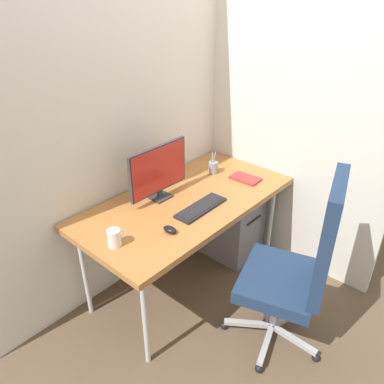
% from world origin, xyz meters
% --- Properties ---
extents(ground_plane, '(8.00, 8.00, 0.00)m').
position_xyz_m(ground_plane, '(0.00, 0.00, 0.00)').
color(ground_plane, brown).
extents(wall_back, '(2.67, 0.04, 2.80)m').
position_xyz_m(wall_back, '(0.00, 0.43, 1.40)').
color(wall_back, silver).
rests_on(wall_back, ground_plane).
extents(wall_side_right, '(0.04, 1.90, 2.80)m').
position_xyz_m(wall_side_right, '(0.81, -0.16, 1.40)').
color(wall_side_right, silver).
rests_on(wall_side_right, ground_plane).
extents(desk, '(1.57, 0.79, 0.74)m').
position_xyz_m(desk, '(0.00, 0.00, 0.70)').
color(desk, '#B27038').
rests_on(desk, ground_plane).
extents(office_chair, '(0.66, 0.63, 1.20)m').
position_xyz_m(office_chair, '(0.04, -0.87, 0.63)').
color(office_chair, black).
rests_on(office_chair, ground_plane).
extents(filing_cabinet, '(0.36, 0.54, 0.60)m').
position_xyz_m(filing_cabinet, '(0.52, 0.03, 0.30)').
color(filing_cabinet, slate).
rests_on(filing_cabinet, ground_plane).
extents(monitor, '(0.50, 0.11, 0.38)m').
position_xyz_m(monitor, '(-0.10, 0.16, 0.95)').
color(monitor, '#333338').
rests_on(monitor, desk).
extents(keyboard, '(0.40, 0.14, 0.02)m').
position_xyz_m(keyboard, '(-0.03, -0.16, 0.75)').
color(keyboard, black).
rests_on(keyboard, desk).
extents(mouse, '(0.06, 0.10, 0.04)m').
position_xyz_m(mouse, '(-0.36, -0.19, 0.76)').
color(mouse, black).
rests_on(mouse, desk).
extents(pen_holder, '(0.08, 0.08, 0.18)m').
position_xyz_m(pen_holder, '(0.45, 0.12, 0.79)').
color(pen_holder, gray).
rests_on(pen_holder, desk).
extents(notebook, '(0.15, 0.23, 0.02)m').
position_xyz_m(notebook, '(0.52, -0.13, 0.75)').
color(notebook, '#B23333').
rests_on(notebook, desk).
extents(coffee_mug, '(0.11, 0.08, 0.10)m').
position_xyz_m(coffee_mug, '(-0.65, -0.05, 0.80)').
color(coffee_mug, white).
rests_on(coffee_mug, desk).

